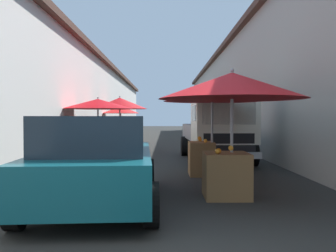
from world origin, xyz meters
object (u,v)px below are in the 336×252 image
Objects in this scene: vendor_by_crates at (198,131)px; fruit_stall_far_right at (121,116)px; parked_scooter at (203,140)px; fruit_stall_near_right at (119,110)px; vendor_in_shade at (231,135)px; plastic_stool at (130,167)px; delivery_truck at (219,130)px; fruit_stall_far_left at (99,110)px; fruit_stall_mid_lane at (231,97)px; fruit_stall_near_left at (210,104)px; hatchback_car at (97,160)px.

fruit_stall_far_right is at bearing 31.57° from vendor_by_crates.
fruit_stall_far_right is 7.17m from vendor_by_crates.
vendor_by_crates is 1.55m from parked_scooter.
fruit_stall_near_right is 3.73m from vendor_by_crates.
parked_scooter is (5.38, 0.24, -0.48)m from vendor_in_shade.
fruit_stall_far_right is 12.48m from plastic_stool.
parked_scooter is at bearing -138.57° from fruit_stall_far_right.
fruit_stall_far_left is at bearing 67.68° from delivery_truck.
fruit_stall_far_right is 7.45m from fruit_stall_far_left.
fruit_stall_mid_lane is at bearing -161.07° from fruit_stall_near_right.
fruit_stall_near_right is at bearing 8.97° from plastic_stool.
fruit_stall_far_right is 6.28m from parked_scooter.
parked_scooter is at bearing -4.36° from fruit_stall_near_left.
fruit_stall_far_left reaches higher than vendor_by_crates.
fruit_stall_far_right reaches higher than parked_scooter.
plastic_stool is at bearing -8.10° from hatchback_car.
fruit_stall_far_right is 4.93× the size of plastic_stool.
vendor_by_crates is (7.84, -0.08, -0.91)m from fruit_stall_mid_lane.
delivery_truck reaches higher than vendor_in_shade.
hatchback_car is at bearing 105.10° from fruit_stall_mid_lane.
delivery_truck reaches higher than hatchback_car.
fruit_stall_mid_lane is 1.72× the size of vendor_by_crates.
vendor_in_shade is 3.69× the size of plastic_stool.
fruit_stall_far_right is at bearing 5.31° from hatchback_car.
fruit_stall_mid_lane is 9.38m from parked_scooter.
vendor_in_shade is at bearing -177.44° from parked_scooter.
fruit_stall_mid_lane is 7.39m from fruit_stall_far_left.
fruit_stall_far_left reaches higher than fruit_stall_far_right.
plastic_stool is (2.23, -0.32, -0.41)m from hatchback_car.
fruit_stall_near_right is at bearing 24.27° from fruit_stall_near_left.
fruit_stall_mid_lane is at bearing -165.29° from fruit_stall_far_right.
delivery_truck is 4.10m from plastic_stool.
fruit_stall_far_right is at bearing 7.72° from plastic_stool.
vendor_in_shade is at bearing -33.47° from hatchback_car.
fruit_stall_mid_lane is 9.88m from fruit_stall_near_right.
fruit_stall_near_left is at bearing 178.27° from vendor_by_crates.
vendor_by_crates is at bearing -15.75° from hatchback_car.
fruit_stall_near_left reaches higher than vendor_by_crates.
plastic_stool is at bearing 130.57° from vendor_in_shade.
fruit_stall_near_left is 5.50× the size of plastic_stool.
hatchback_car is at bearing 143.84° from fruit_stall_near_left.
fruit_stall_far_right is 4.60m from fruit_stall_near_right.
fruit_stall_near_right is 5.90m from delivery_truck.
delivery_truck is at bearing -112.32° from fruit_stall_far_left.
plastic_stool is (-0.81, 1.90, -1.44)m from fruit_stall_near_left.
fruit_stall_near_right is (9.35, 3.20, -0.01)m from fruit_stall_mid_lane.
fruit_stall_far_right is 1.38× the size of vendor_by_crates.
fruit_stall_mid_lane is 1.66× the size of vendor_in_shade.
parked_scooter is at bearing -2.73° from fruit_stall_mid_lane.
vendor_by_crates is at bearing -0.61° from fruit_stall_mid_lane.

